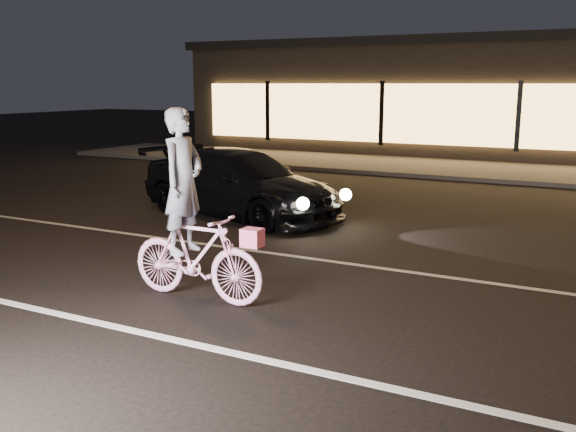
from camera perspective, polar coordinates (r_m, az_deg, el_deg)
The scene contains 7 objects.
ground at distance 7.59m, azimuth 3.05°, elevation -8.43°, with size 90.00×90.00×0.00m, color black.
lane_stripe_near at distance 6.35m, azimuth -2.69°, elevation -12.54°, with size 60.00×0.12×0.01m, color silver.
lane_stripe_far at distance 9.36m, azimuth 8.14°, elevation -4.59°, with size 60.00×0.10×0.01m, color gray.
sidewalk at distance 19.88m, azimuth 18.78°, elevation 3.72°, with size 30.00×4.00×0.12m, color #383533.
storefront at distance 25.64m, azimuth 21.20°, elevation 9.90°, with size 25.40×8.42×4.20m.
cyclist at distance 7.85m, azimuth -8.48°, elevation -1.54°, with size 1.86×0.64×2.34m.
sedan at distance 12.80m, azimuth -4.33°, elevation 2.91°, with size 4.88×2.93×1.32m.
Camera 1 is at (2.92, -6.50, 2.61)m, focal length 40.00 mm.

